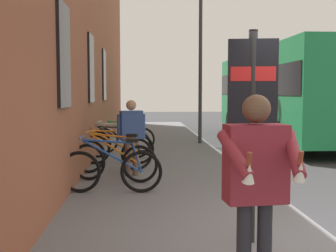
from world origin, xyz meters
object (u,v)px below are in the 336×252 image
Objects in this scene: transit_info_sign at (252,102)px; street_lamp at (200,47)px; bicycle_nearest_sign at (118,143)px; pedestrian_near_bus at (131,130)px; bicycle_beside_lamp at (111,170)px; tourist_with_hotdogs at (256,176)px; bicycle_leaning_wall at (118,148)px; city_bus at (282,91)px; bicycle_by_door at (125,139)px; bicycle_under_window at (114,154)px; bicycle_far_end at (114,161)px.

street_lamp is at bearing -4.51° from transit_info_sign.
pedestrian_near_bus reaches higher than bicycle_nearest_sign.
tourist_with_hotdogs is at bearing -159.78° from bicycle_beside_lamp.
street_lamp is at bearing -5.67° from tourist_with_hotdogs.
bicycle_leaning_wall is 5.62m from street_lamp.
city_bus is 6.21× the size of tourist_with_hotdogs.
bicycle_beside_lamp is 0.32× the size of street_lamp.
street_lamp reaches higher than bicycle_by_door.
bicycle_under_window and bicycle_nearest_sign have the same top height.
bicycle_leaning_wall is at bearing 1.16° from bicycle_far_end.
pedestrian_near_bus is (1.49, -0.31, 0.56)m from bicycle_beside_lamp.
bicycle_far_end is 2.98m from bicycle_nearest_sign.
bicycle_beside_lamp is at bearing 179.53° from bicycle_by_door.
city_bus is (10.93, -4.05, 0.20)m from transit_info_sign.
bicycle_leaning_wall is at bearing 18.65° from transit_info_sign.
street_lamp is (5.06, -2.59, 2.87)m from bicycle_under_window.
bicycle_by_door is at bearing 122.09° from city_bus.
bicycle_nearest_sign is (1.96, 0.02, 0.00)m from bicycle_under_window.
tourist_with_hotdogs is (-4.80, -1.44, 0.66)m from bicycle_far_end.
bicycle_beside_lamp is at bearing -178.96° from bicycle_leaning_wall.
street_lamp reaches higher than pedestrian_near_bus.
bicycle_nearest_sign is at bearing 127.57° from city_bus.
bicycle_far_end is 0.31× the size of street_lamp.
city_bus reaches higher than bicycle_beside_lamp.
bicycle_far_end is 0.97× the size of bicycle_by_door.
bicycle_leaning_wall is 5.80m from transit_info_sign.
bicycle_beside_lamp is 1.13× the size of pedestrian_near_bus.
city_bus reaches higher than bicycle_nearest_sign.
bicycle_beside_lamp is 0.74× the size of transit_info_sign.
bicycle_by_door is (0.93, -0.14, 0.00)m from bicycle_nearest_sign.
street_lamp is (-1.45, 3.30, 1.46)m from city_bus.
city_bus is 6.74× the size of pedestrian_near_bus.
transit_info_sign is 11.66m from city_bus.
tourist_with_hotdogs is at bearing 174.33° from street_lamp.
bicycle_beside_lamp and bicycle_far_end have the same top height.
bicycle_by_door is 8.84m from tourist_with_hotdogs.
pedestrian_near_bus is 0.92× the size of tourist_with_hotdogs.
bicycle_under_window is 0.96m from bicycle_leaning_wall.
bicycle_by_door is at bearing -8.58° from bicycle_nearest_sign.
pedestrian_near_bus reaches higher than bicycle_far_end.
transit_info_sign is at bearing -144.69° from bicycle_beside_lamp.
bicycle_beside_lamp is 10.34m from city_bus.
bicycle_under_window is 1.96m from bicycle_nearest_sign.
bicycle_leaning_wall is at bearing 1.04° from bicycle_beside_lamp.
city_bus is at bearing -19.57° from tourist_with_hotdogs.
bicycle_beside_lamp is at bearing 168.11° from pedestrian_near_bus.
bicycle_by_door is at bearing 9.08° from tourist_with_hotdogs.
bicycle_under_window is (1.93, 0.08, 0.00)m from bicycle_beside_lamp.
bicycle_leaning_wall is (0.96, -0.03, 0.00)m from bicycle_under_window.
pedestrian_near_bus is at bearing -29.81° from bicycle_far_end.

